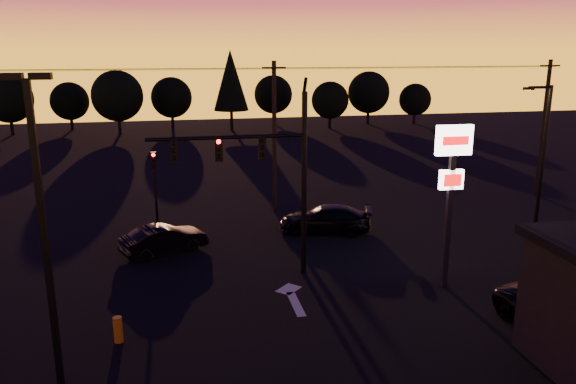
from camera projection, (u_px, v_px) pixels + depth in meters
name	position (u px, v px, depth m)	size (l,w,h in m)	color
ground	(288.00, 317.00, 20.96)	(120.00, 120.00, 0.00)	black
lane_arrow	(292.00, 297.00, 22.63)	(1.20, 3.10, 0.01)	beige
traffic_signal_mast	(267.00, 166.00, 23.48)	(6.79, 0.52, 8.58)	black
secondary_signal	(155.00, 179.00, 30.17)	(0.30, 0.31, 4.35)	black
parking_lot_light	(42.00, 217.00, 15.34)	(1.25, 0.30, 9.14)	black
pylon_sign	(452.00, 172.00, 22.49)	(1.50, 0.28, 6.80)	black
streetlight	(541.00, 158.00, 27.75)	(1.55, 0.35, 8.00)	black
utility_pole_1	(274.00, 136.00, 33.47)	(1.40, 0.26, 9.00)	black
utility_pole_2	(543.00, 128.00, 36.94)	(1.40, 0.26, 9.00)	black
power_wires	(274.00, 68.00, 32.47)	(36.00, 1.22, 0.07)	black
bollard	(118.00, 330.00, 19.07)	(0.31, 0.31, 0.92)	#A7610C
tree_0	(8.00, 99.00, 63.12)	(5.36, 5.36, 6.74)	black
tree_1	(70.00, 101.00, 67.28)	(4.54, 4.54, 5.71)	black
tree_2	(117.00, 96.00, 63.46)	(5.77, 5.78, 7.26)	black
tree_3	(171.00, 98.00, 68.57)	(4.95, 4.95, 6.22)	black
tree_4	(231.00, 80.00, 66.52)	(4.18, 4.18, 9.50)	black
tree_5	(273.00, 94.00, 72.97)	(4.95, 4.95, 6.22)	black
tree_6	(330.00, 100.00, 68.52)	(4.54, 4.54, 5.71)	black
tree_7	(369.00, 92.00, 72.36)	(5.36, 5.36, 6.74)	black
tree_8	(415.00, 100.00, 72.81)	(4.12, 4.12, 5.19)	black
car_mid	(164.00, 239.00, 27.34)	(1.45, 4.17, 1.37)	black
car_right	(325.00, 219.00, 30.43)	(2.02, 4.96, 1.44)	black
suv_parked	(562.00, 314.00, 19.74)	(2.22, 4.81, 1.34)	black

